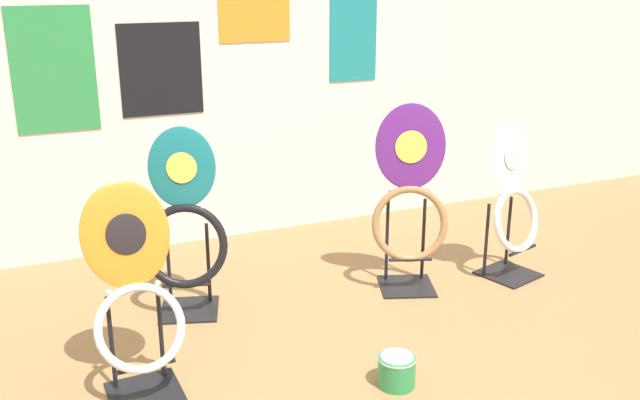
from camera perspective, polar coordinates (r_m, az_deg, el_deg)
name	(u,v)px	position (r m, az deg, el deg)	size (l,w,h in m)	color
wall_back	(227,25)	(4.32, -7.46, 13.69)	(8.00, 0.07, 2.60)	silver
toilet_seat_display_white_plain	(513,204)	(3.96, 15.20, -0.29)	(0.38, 0.35, 0.86)	black
toilet_seat_display_purple_note	(410,205)	(3.68, 7.19, -0.44)	(0.42, 0.36, 0.98)	black
toilet_seat_display_orange_sun	(134,294)	(2.87, -14.63, -7.28)	(0.36, 0.37, 0.84)	black
toilet_seat_display_teal_sax	(185,228)	(3.47, -10.79, -2.20)	(0.44, 0.35, 0.92)	black
paint_can	(397,370)	(2.98, 6.14, -13.34)	(0.16, 0.16, 0.13)	#2D8E4C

